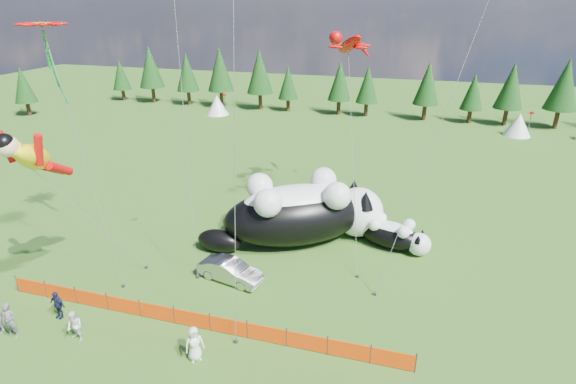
% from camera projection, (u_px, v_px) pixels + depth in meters
% --- Properties ---
extents(ground, '(160.00, 160.00, 0.00)m').
position_uv_depth(ground, '(217.00, 293.00, 25.61)').
color(ground, '#173D0B').
rests_on(ground, ground).
extents(safety_fence, '(22.06, 0.06, 1.10)m').
position_uv_depth(safety_fence, '(192.00, 319.00, 22.77)').
color(safety_fence, '#262626').
rests_on(safety_fence, ground).
extents(tree_line, '(90.00, 4.00, 8.00)m').
position_uv_depth(tree_line, '(347.00, 87.00, 63.78)').
color(tree_line, black).
rests_on(tree_line, ground).
extents(festival_tents, '(50.00, 3.20, 2.80)m').
position_uv_depth(festival_tents, '(425.00, 118.00, 57.59)').
color(festival_tents, white).
rests_on(festival_tents, ground).
extents(cat_large, '(11.88, 8.83, 4.71)m').
position_uv_depth(cat_large, '(304.00, 211.00, 30.35)').
color(cat_large, black).
rests_on(cat_large, ground).
extents(cat_small, '(5.60, 3.07, 2.06)m').
position_uv_depth(cat_small, '(394.00, 235.00, 29.98)').
color(cat_small, black).
rests_on(cat_small, ground).
extents(car, '(4.12, 2.14, 1.29)m').
position_uv_depth(car, '(230.00, 271.00, 26.57)').
color(car, '#B5B5BA').
rests_on(car, ground).
extents(spectator_a, '(0.81, 0.62, 1.97)m').
position_uv_depth(spectator_a, '(9.00, 321.00, 21.92)').
color(spectator_a, '#5B5A60').
rests_on(spectator_a, ground).
extents(spectator_b, '(0.91, 0.68, 1.66)m').
position_uv_depth(spectator_b, '(75.00, 326.00, 21.76)').
color(spectator_b, white).
rests_on(spectator_b, ground).
extents(spectator_c, '(0.99, 0.58, 1.60)m').
position_uv_depth(spectator_c, '(57.00, 305.00, 23.37)').
color(spectator_c, '#151B39').
rests_on(spectator_c, ground).
extents(spectator_e, '(1.04, 1.00, 1.79)m').
position_uv_depth(spectator_e, '(194.00, 344.00, 20.58)').
color(spectator_e, white).
rests_on(spectator_e, ground).
extents(superhero_kite, '(5.54, 6.41, 10.65)m').
position_uv_depth(superhero_kite, '(34.00, 157.00, 22.23)').
color(superhero_kite, yellow).
rests_on(superhero_kite, ground).
extents(gecko_kite, '(5.16, 12.18, 15.54)m').
position_uv_depth(gecko_kite, '(350.00, 45.00, 30.66)').
color(gecko_kite, '#C30909').
rests_on(gecko_kite, ground).
extents(flower_kite, '(5.41, 3.48, 14.74)m').
position_uv_depth(flower_kite, '(42.00, 28.00, 23.24)').
color(flower_kite, '#C30909').
rests_on(flower_kite, ground).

